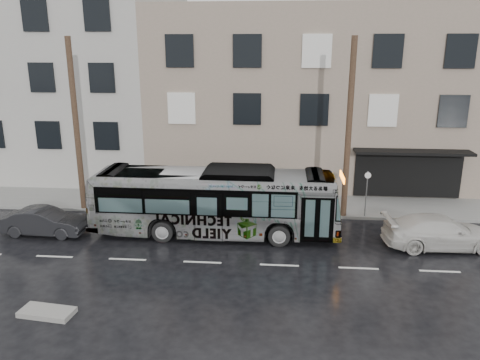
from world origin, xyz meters
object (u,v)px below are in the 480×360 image
object	(u,v)px
sign_post	(366,194)
white_sedan	(440,232)
dark_sedan	(45,222)
utility_pole_rear	(76,126)
bus	(215,202)
utility_pole_front	(349,130)

from	to	relation	value
sign_post	white_sedan	bearing A→B (deg)	-51.19
white_sedan	sign_post	bearing A→B (deg)	34.47
sign_post	dark_sedan	world-z (taller)	sign_post
utility_pole_rear	bus	world-z (taller)	utility_pole_rear
bus	sign_post	bearing A→B (deg)	-70.05
bus	dark_sedan	size ratio (longest dim) A/B	2.99
utility_pole_rear	dark_sedan	bearing A→B (deg)	-97.59
white_sedan	dark_sedan	size ratio (longest dim) A/B	1.28
utility_pole_rear	bus	distance (m)	8.61
dark_sedan	sign_post	bearing A→B (deg)	-76.09
utility_pole_rear	white_sedan	xyz separation A→B (m)	(17.80, -3.36, -3.92)
utility_pole_front	utility_pole_rear	size ratio (longest dim) A/B	1.00
sign_post	utility_pole_front	bearing A→B (deg)	180.00
sign_post	bus	world-z (taller)	bus
bus	utility_pole_front	bearing A→B (deg)	-66.99
white_sedan	dark_sedan	xyz separation A→B (m)	(-18.26, -0.08, -0.08)
utility_pole_rear	bus	xyz separation A→B (m)	(7.61, -2.68, -3.03)
utility_pole_rear	bus	bearing A→B (deg)	-19.39
sign_post	utility_pole_rear	bearing A→B (deg)	180.00
utility_pole_front	bus	distance (m)	7.56
white_sedan	utility_pole_rear	bearing A→B (deg)	74.97
sign_post	bus	bearing A→B (deg)	-160.35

